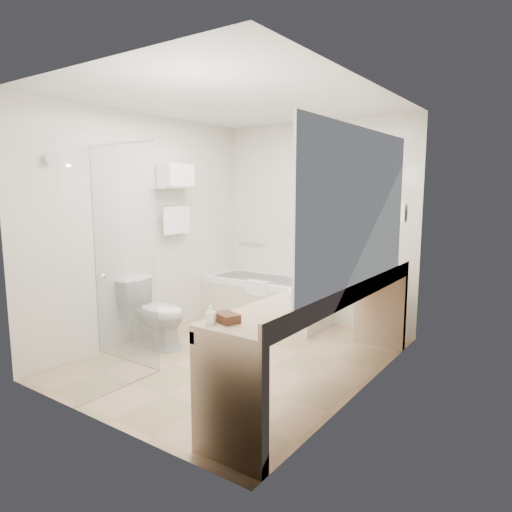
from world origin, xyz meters
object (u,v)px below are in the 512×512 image
Objects in this scene: bathtub at (266,300)px; vanity_counter at (325,315)px; water_bottle_left at (357,264)px; toilet at (155,313)px; amenity_basket at (227,318)px.

bathtub is 2.09m from vanity_counter.
bathtub is at bearing 137.65° from vanity_counter.
toilet is at bearing -153.54° from water_bottle_left.
amenity_basket is at bearing -124.15° from toilet.
water_bottle_left reaches higher than amenity_basket.
vanity_counter reaches higher than bathtub.
amenity_basket reaches higher than toilet.
toilet is at bearing -177.30° from vanity_counter.
amenity_basket is (1.85, -1.07, 0.51)m from toilet.
vanity_counter is 1.19m from amenity_basket.
bathtub is at bearing 159.33° from water_bottle_left.
bathtub is 1.68m from water_bottle_left.
vanity_counter is at bearing -91.48° from toilet.
vanity_counter is 2.00m from toilet.
amenity_basket reaches higher than bathtub.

